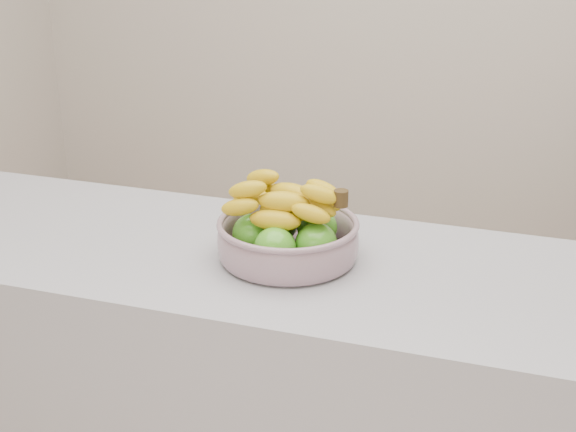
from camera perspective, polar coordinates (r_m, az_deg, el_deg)
name	(u,v)px	position (r m, az deg, el deg)	size (l,w,h in m)	color
counter	(299,432)	(1.97, 0.75, -15.10)	(2.00, 0.60, 0.90)	#9A9BA2
fruit_bowl	(288,234)	(1.72, -0.02, -1.31)	(0.31, 0.31, 0.17)	#A0B0C0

